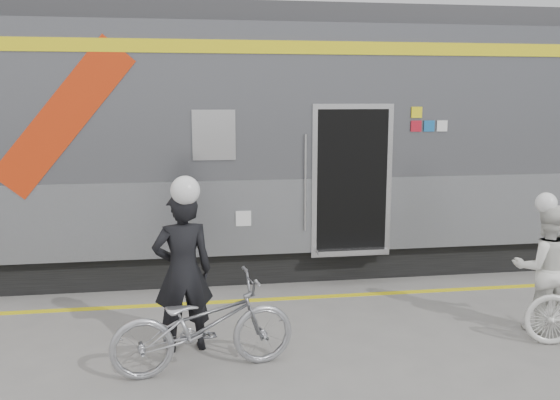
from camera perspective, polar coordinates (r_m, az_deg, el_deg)
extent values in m
plane|color=slate|center=(6.44, 5.26, -15.71)|extent=(90.00, 90.00, 0.00)
cube|color=black|center=(10.15, -7.67, -4.57)|extent=(24.00, 2.70, 0.50)
cube|color=#9EA0A5|center=(9.98, -7.77, -0.12)|extent=(24.00, 3.00, 1.10)
cube|color=#58595F|center=(9.82, -8.00, 9.40)|extent=(24.00, 3.00, 2.20)
cube|color=#38383A|center=(9.89, -8.19, 16.65)|extent=(24.00, 2.64, 0.30)
cube|color=yellow|center=(8.34, -7.96, 14.46)|extent=(24.00, 0.02, 0.18)
cube|color=red|center=(8.48, -20.16, 7.45)|extent=(1.96, 0.01, 2.19)
cube|color=black|center=(8.34, -6.38, 6.24)|extent=(0.55, 0.02, 0.65)
cube|color=black|center=(8.93, 6.58, 1.97)|extent=(1.05, 0.45, 2.10)
cube|color=silver|center=(8.73, 6.95, 1.77)|extent=(1.20, 0.02, 2.25)
cylinder|color=silver|center=(8.55, 2.46, 1.66)|extent=(0.04, 0.04, 1.40)
cube|color=silver|center=(8.90, 6.88, -4.84)|extent=(1.05, 0.25, 0.06)
cube|color=yellow|center=(8.94, 13.02, 8.22)|extent=(0.16, 0.01, 0.16)
cube|color=#AF1424|center=(8.95, 12.97, 6.94)|extent=(0.16, 0.01, 0.16)
cube|color=#175C9B|center=(9.03, 14.16, 6.92)|extent=(0.16, 0.01, 0.16)
cube|color=silver|center=(9.11, 15.33, 6.89)|extent=(0.16, 0.01, 0.16)
cube|color=silver|center=(8.52, -3.54, -1.79)|extent=(0.22, 0.01, 0.22)
cube|color=yellow|center=(8.38, 1.66, -9.40)|extent=(24.00, 0.12, 0.01)
imported|color=black|center=(6.59, -9.32, -6.84)|extent=(0.71, 0.53, 1.79)
imported|color=#9E9FA5|center=(6.20, -7.36, -11.82)|extent=(1.96, 0.94, 0.99)
imported|color=white|center=(7.75, 24.12, -6.01)|extent=(0.87, 0.75, 1.54)
sphere|color=white|center=(6.37, -9.59, 2.26)|extent=(0.31, 0.31, 0.31)
sphere|color=white|center=(7.57, 24.60, 0.51)|extent=(0.25, 0.25, 0.25)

